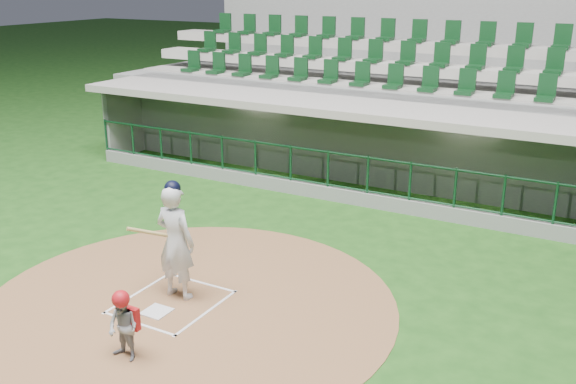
# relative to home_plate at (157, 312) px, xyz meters

# --- Properties ---
(ground) EXTENTS (120.00, 120.00, 0.00)m
(ground) POSITION_rel_home_plate_xyz_m (0.00, 0.70, -0.02)
(ground) COLOR #1A4714
(ground) RESTS_ON ground
(dirt_circle) EXTENTS (7.20, 7.20, 0.01)m
(dirt_circle) POSITION_rel_home_plate_xyz_m (0.30, 0.50, -0.02)
(dirt_circle) COLOR brown
(dirt_circle) RESTS_ON ground
(home_plate) EXTENTS (0.43, 0.43, 0.02)m
(home_plate) POSITION_rel_home_plate_xyz_m (0.00, 0.00, 0.00)
(home_plate) COLOR silver
(home_plate) RESTS_ON dirt_circle
(batter_box_chalk) EXTENTS (1.55, 1.80, 0.01)m
(batter_box_chalk) POSITION_rel_home_plate_xyz_m (0.00, 0.40, -0.00)
(batter_box_chalk) COLOR white
(batter_box_chalk) RESTS_ON ground
(dugout_structure) EXTENTS (16.40, 3.70, 3.00)m
(dugout_structure) POSITION_rel_home_plate_xyz_m (0.05, 8.52, 0.94)
(dugout_structure) COLOR slate
(dugout_structure) RESTS_ON ground
(seating_deck) EXTENTS (17.00, 6.72, 5.15)m
(seating_deck) POSITION_rel_home_plate_xyz_m (0.00, 11.61, 1.40)
(seating_deck) COLOR slate
(seating_deck) RESTS_ON ground
(batter) EXTENTS (0.92, 0.89, 2.15)m
(batter) POSITION_rel_home_plate_xyz_m (-0.04, 0.65, 1.05)
(batter) COLOR silver
(batter) RESTS_ON dirt_circle
(catcher) EXTENTS (0.54, 0.44, 1.12)m
(catcher) POSITION_rel_home_plate_xyz_m (0.51, -1.30, 0.55)
(catcher) COLOR gray
(catcher) RESTS_ON dirt_circle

